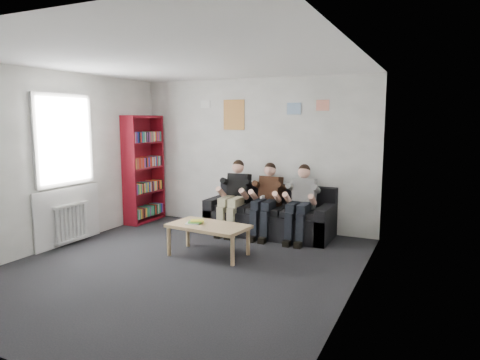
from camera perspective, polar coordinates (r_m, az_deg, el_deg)
The scene contains 14 objects.
room_shell at distance 5.61m, azimuth -8.25°, elevation 1.70°, with size 5.00×5.00×5.00m.
sofa at distance 7.42m, azimuth 4.04°, elevation -4.94°, with size 2.14×0.88×0.83m.
bookshelf at distance 8.42m, azimuth -12.68°, elevation 1.44°, with size 0.31×0.92×2.04m.
coffee_table at distance 6.24m, azimuth -4.23°, elevation -6.45°, with size 1.14×0.63×0.46m.
game_cases at distance 6.30m, azimuth -6.02°, elevation -5.59°, with size 0.24×0.21×0.05m.
person_left at distance 7.40m, azimuth -0.80°, elevation -2.28°, with size 0.38×0.81×1.27m.
person_middle at distance 7.17m, azimuth 3.51°, elevation -2.71°, with size 0.37×0.79×1.24m.
person_right at distance 6.98m, azimuth 8.08°, elevation -3.07°, with size 0.37×0.79×1.24m.
radiator at distance 7.31m, azimuth -21.50°, elevation -5.26°, with size 0.10×0.64×0.60m.
window at distance 7.24m, azimuth -22.18°, elevation 0.05°, with size 0.05×1.30×2.36m.
poster_large at distance 7.94m, azimuth -0.82°, elevation 8.68°, with size 0.42×0.01×0.55m, color #D7C44C.
poster_blue at distance 7.51m, azimuth 7.21°, elevation 9.42°, with size 0.25×0.01×0.20m, color #418CDF.
poster_pink at distance 7.37m, azimuth 10.97°, elevation 9.76°, with size 0.22×0.01×0.18m, color #D944A0.
poster_sign at distance 8.23m, azimuth -4.64°, elevation 10.03°, with size 0.20×0.01×0.14m, color white.
Camera 1 is at (3.07, -4.65, 1.96)m, focal length 32.00 mm.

